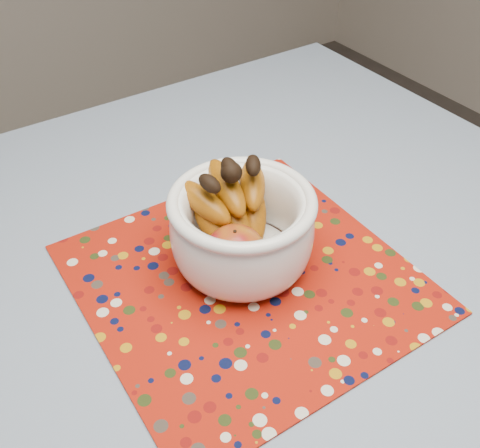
{
  "coord_description": "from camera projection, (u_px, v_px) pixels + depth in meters",
  "views": [
    {
      "loc": [
        -0.32,
        -0.44,
        1.37
      ],
      "look_at": [
        0.02,
        0.07,
        0.84
      ],
      "focal_mm": 42.0,
      "sensor_mm": 36.0,
      "label": 1
    }
  ],
  "objects": [
    {
      "name": "fruit_bowl",
      "position": [
        239.0,
        221.0,
        0.81
      ],
      "size": [
        0.23,
        0.22,
        0.17
      ],
      "color": "white",
      "rests_on": "placemat"
    },
    {
      "name": "table",
      "position": [
        255.0,
        335.0,
        0.87
      ],
      "size": [
        1.2,
        1.2,
        0.75
      ],
      "color": "brown",
      "rests_on": "ground"
    },
    {
      "name": "placemat",
      "position": [
        246.0,
        278.0,
        0.84
      ],
      "size": [
        0.47,
        0.47,
        0.0
      ],
      "primitive_type": "cube",
      "rotation": [
        0.0,
        0.0,
        -0.02
      ],
      "color": "#991508",
      "rests_on": "tablecloth"
    },
    {
      "name": "tablecloth",
      "position": [
        256.0,
        300.0,
        0.81
      ],
      "size": [
        1.32,
        1.32,
        0.01
      ],
      "primitive_type": "cube",
      "color": "slate",
      "rests_on": "table"
    }
  ]
}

